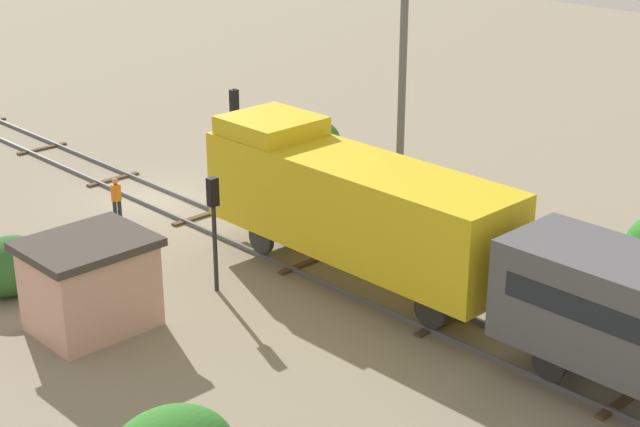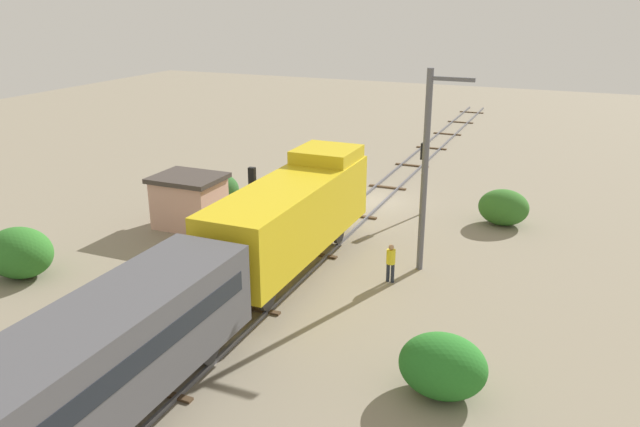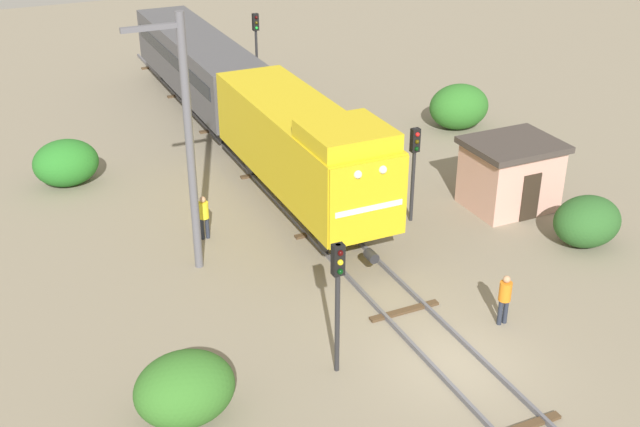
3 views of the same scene
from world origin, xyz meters
TOP-DOWN VIEW (x-y plane):
  - ground_plane at (0.00, 0.00)m, footprint 105.62×105.62m
  - railway_track at (0.00, -0.00)m, footprint 2.40×70.42m
  - locomotive at (0.00, 10.80)m, footprint 2.90×11.60m
  - passenger_car_leading at (0.00, 24.14)m, footprint 2.84×14.00m
  - traffic_signal_near at (-3.20, 1.22)m, footprint 0.32×0.34m
  - traffic_signal_mid at (3.40, 8.28)m, footprint 0.32×0.34m
  - traffic_signal_far at (3.60, 25.15)m, footprint 0.32×0.34m
  - worker_near_track at (2.40, 1.15)m, footprint 0.38×0.38m
  - worker_by_signal at (-4.20, 10.21)m, footprint 0.38×0.38m
  - catenary_mast at (-5.06, 8.38)m, footprint 1.94×0.28m
  - relay_hut at (7.50, 7.74)m, footprint 3.50×2.90m
  - bush_near at (-7.96, 17.18)m, footprint 2.69×2.20m
  - bush_mid at (8.13, 4.01)m, footprint 2.54×2.08m
  - bush_far at (-7.59, 1.07)m, footprint 2.62×2.14m
  - bush_back at (10.60, 15.91)m, footprint 3.01×2.47m

SIDE VIEW (x-z plane):
  - ground_plane at x=0.00m, z-range 0.00..0.00m
  - railway_track at x=0.00m, z-range -0.01..0.15m
  - bush_mid at x=8.13m, z-range 0.00..1.85m
  - bush_far at x=-7.59m, z-range 0.00..1.91m
  - bush_near at x=-7.96m, z-range 0.00..1.95m
  - worker_near_track at x=2.40m, z-range 0.15..1.85m
  - worker_by_signal at x=-4.20m, z-range 0.15..1.85m
  - bush_back at x=10.60m, z-range 0.00..2.19m
  - relay_hut at x=7.50m, z-range 0.02..2.76m
  - passenger_car_leading at x=0.00m, z-range 0.69..4.35m
  - traffic_signal_mid at x=3.40m, z-range 0.75..4.49m
  - locomotive at x=0.00m, z-range 0.47..5.07m
  - traffic_signal_near at x=-3.20m, z-range 0.80..4.84m
  - traffic_signal_far at x=3.60m, z-range 0.85..5.22m
  - catenary_mast at x=-5.06m, z-range 0.25..9.02m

